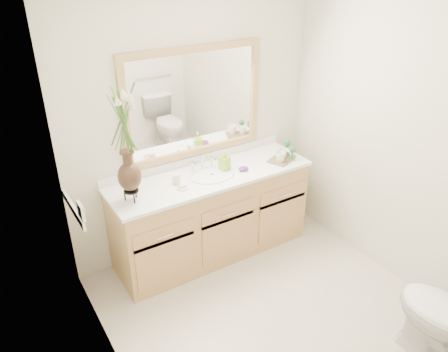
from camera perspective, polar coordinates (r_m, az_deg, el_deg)
floor at (r=3.64m, az=7.04°, el=-17.89°), size 2.60×2.60×0.00m
wall_back at (r=3.89m, az=-3.92°, el=6.72°), size 2.40×0.02×2.40m
wall_left at (r=2.42m, az=-14.32°, el=-8.37°), size 0.02×2.60×2.40m
wall_right at (r=3.74m, az=22.71°, el=3.67°), size 0.02×2.60×2.40m
vanity at (r=4.03m, az=-1.62°, el=-5.19°), size 1.80×0.55×0.80m
counter at (r=3.83m, az=-1.70°, el=0.04°), size 1.84×0.57×0.03m
sink at (r=3.83m, az=-1.55°, el=-0.59°), size 0.38×0.34×0.23m
mirror at (r=3.81m, az=-3.86°, el=9.50°), size 1.32×0.04×0.97m
switch_plate at (r=3.17m, az=-18.18°, el=-4.39°), size 0.02×0.12×0.12m
flower_vase at (r=3.25m, az=-12.91°, el=5.93°), size 0.21×0.21×0.87m
tumbler at (r=3.67m, az=-6.23°, el=-0.33°), size 0.07×0.07×0.09m
soap_dish at (r=3.61m, az=-5.42°, el=-1.47°), size 0.10×0.10×0.03m
soap_bottle at (r=3.87m, az=0.06°, el=1.98°), size 0.09×0.09×0.16m
purple_dish at (r=3.88m, az=2.55°, el=0.97°), size 0.10×0.08×0.03m
tray at (r=4.11m, az=7.53°, el=2.20°), size 0.32×0.27×0.01m
mug_left at (r=4.03m, az=7.36°, el=2.53°), size 0.12×0.11×0.10m
mug_right at (r=4.12m, az=7.67°, el=3.05°), size 0.10×0.09×0.09m
goblet_front at (r=4.08m, az=8.95°, el=3.30°), size 0.06×0.06×0.13m
goblet_back at (r=4.17m, az=8.22°, el=4.16°), size 0.07×0.07×0.15m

